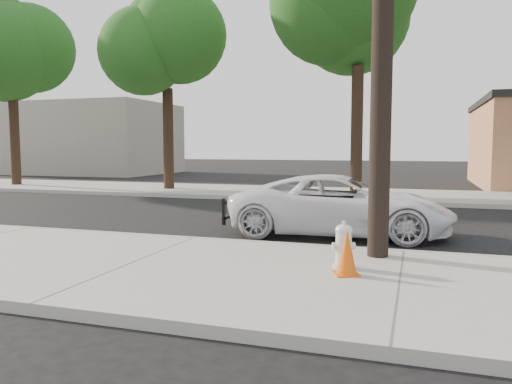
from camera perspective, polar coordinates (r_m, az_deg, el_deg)
ground at (r=11.94m, az=-2.81°, el=-4.17°), size 120.00×120.00×0.00m
near_sidewalk at (r=8.13m, az=-13.76°, el=-8.25°), size 90.00×4.40×0.15m
far_sidewalk at (r=20.04m, az=5.86°, el=-0.17°), size 90.00×5.00×0.15m
curb_near at (r=10.02m, az=-7.10°, el=-5.59°), size 90.00×0.12×0.16m
building_far at (r=39.33m, az=-20.05°, el=5.71°), size 14.00×8.00×5.00m
tree_a at (r=26.46m, az=-26.14°, el=14.67°), size 4.65×4.50×9.00m
tree_b at (r=21.94m, az=-9.88°, el=16.19°), size 4.34×4.20×8.45m
tree_c at (r=19.39m, az=12.31°, el=19.93°), size 4.96×4.80×9.55m
police_cruiser at (r=11.09m, az=9.68°, el=-1.50°), size 4.90×2.48×1.33m
fire_hydrant at (r=7.55m, az=9.98°, el=-6.18°), size 0.35×0.32×0.65m
traffic_cone at (r=7.15m, az=10.34°, el=-6.86°), size 0.43×0.43×0.64m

